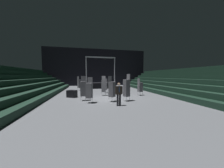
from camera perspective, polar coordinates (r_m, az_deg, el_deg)
name	(u,v)px	position (r m, az deg, el deg)	size (l,w,h in m)	color
ground_plane	(111,99)	(11.32, -0.34, -7.18)	(22.00, 30.00, 0.10)	#515459
arena_end_wall	(97,67)	(26.02, -7.25, 8.12)	(22.00, 0.30, 8.00)	black
bleacher_bank_left	(17,82)	(13.34, -39.38, 0.64)	(5.25, 24.00, 3.15)	black
bleacher_bank_right	(178,81)	(15.96, 29.70, 1.45)	(5.25, 24.00, 3.15)	black
stage_riser	(100,85)	(20.53, -5.82, -0.31)	(5.22, 2.62, 5.29)	black
man_with_tie	(119,93)	(8.29, 3.39, -4.26)	(0.57, 0.24, 1.70)	black
chair_stack_front_left	(104,86)	(12.63, -4.20, -0.88)	(0.47, 0.47, 2.14)	#B2B5BA
chair_stack_front_right	(140,87)	(13.09, 13.64, -1.37)	(0.50, 0.50, 1.88)	#B2B5BA
chair_stack_mid_left	(83,88)	(10.31, -13.94, -2.11)	(0.50, 0.50, 2.14)	#B2B5BA
chair_stack_mid_right	(89,90)	(9.31, -11.13, -2.99)	(0.58, 0.58, 2.05)	#B2B5BA
chair_stack_mid_centre	(127,88)	(9.91, 7.20, -1.79)	(0.56, 0.56, 2.31)	#B2B5BA
chair_stack_rear_left	(106,86)	(14.61, -3.21, -0.86)	(0.55, 0.55, 1.79)	#B2B5BA
chair_stack_rear_right	(112,89)	(9.64, -0.04, -2.42)	(0.62, 0.62, 2.14)	#B2B5BA
chair_stack_rear_centre	(79,83)	(17.56, -15.78, 0.24)	(0.61, 0.61, 2.05)	#B2B5BA
equipment_road_case	(72,94)	(12.30, -19.11, -4.57)	(0.90, 0.60, 0.72)	black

